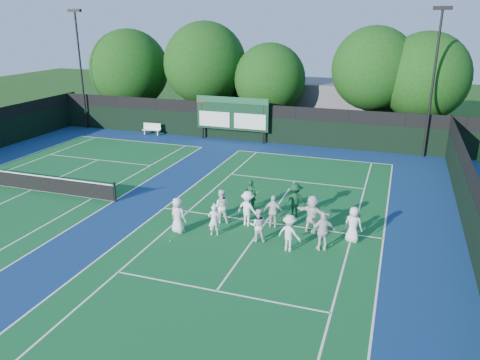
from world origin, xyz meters
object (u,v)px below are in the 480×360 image
(tennis_net, at_px, (31,182))
(bench, at_px, (152,129))
(coach_left, at_px, (251,194))
(scoreboard, at_px, (232,114))

(tennis_net, xyz_separation_m, bench, (-0.19, 14.37, 0.03))
(coach_left, bearing_deg, scoreboard, -65.45)
(tennis_net, relative_size, bench, 7.16)
(scoreboard, relative_size, coach_left, 3.79)
(scoreboard, relative_size, tennis_net, 0.53)
(scoreboard, bearing_deg, bench, -178.28)
(bench, xyz_separation_m, coach_left, (12.96, -12.96, 0.27))
(scoreboard, distance_m, coach_left, 14.46)
(bench, bearing_deg, tennis_net, -89.26)
(scoreboard, height_order, bench, scoreboard)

